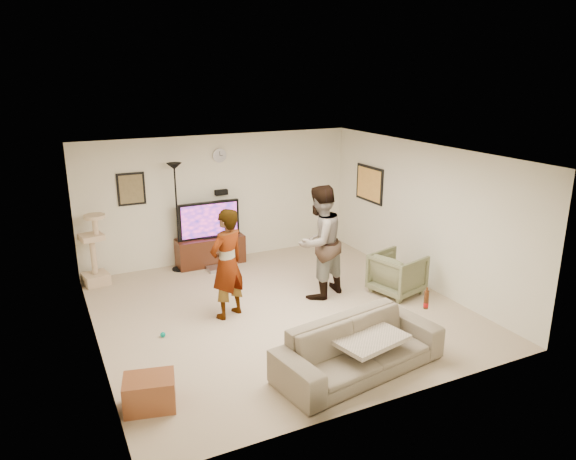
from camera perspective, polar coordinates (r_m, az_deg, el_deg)
name	(u,v)px	position (r m, az deg, el deg)	size (l,w,h in m)	color
floor	(280,311)	(8.56, -0.89, -8.67)	(5.50, 5.50, 0.02)	tan
ceiling	(279,153)	(7.81, -0.98, 8.27)	(5.50, 5.50, 0.02)	silver
wall_back	(220,198)	(10.56, -7.28, 3.42)	(5.50, 0.04, 2.50)	silver
wall_front	(387,304)	(5.88, 10.61, -7.79)	(5.50, 0.04, 2.50)	silver
wall_left	(90,263)	(7.43, -20.57, -3.33)	(0.04, 5.50, 2.50)	silver
wall_right	(422,215)	(9.54, 14.20, 1.59)	(0.04, 5.50, 2.50)	silver
wall_clock	(219,155)	(10.37, -7.40, 7.96)	(0.26, 0.26, 0.04)	silver
wall_speaker	(221,192)	(10.48, -7.20, 4.05)	(0.25, 0.10, 0.10)	black
picture_back	(131,189)	(10.07, -16.52, 4.25)	(0.42, 0.03, 0.52)	brown
picture_right	(369,184)	(10.71, 8.74, 4.91)	(0.03, 0.78, 0.62)	gold
tv_stand	(210,251)	(10.51, -8.34, -2.22)	(1.32, 0.45, 0.55)	#36180C
console_box	(218,269)	(10.24, -7.52, -4.13)	(0.40, 0.30, 0.07)	#B8B7C3
tv	(209,220)	(10.33, -8.49, 1.09)	(1.20, 0.08, 0.71)	black
tv_screen	(210,220)	(10.28, -8.41, 1.03)	(1.10, 0.01, 0.63)	#EA3888
floor_lamp	(177,218)	(10.10, -11.82, 1.30)	(0.32, 0.32, 2.06)	black
cat_tree	(93,250)	(9.92, -20.27, -2.00)	(0.41, 0.41, 1.30)	#CBAE8C
person_left	(227,264)	(8.08, -6.57, -3.63)	(0.63, 0.41, 1.72)	#B2B2B2
person_right	(319,242)	(8.75, 3.41, -1.30)	(0.93, 0.72, 1.91)	#344A8F
sofa	(359,347)	(6.88, 7.68, -12.42)	(2.23, 0.87, 0.65)	#736856
throw_blanket	(367,337)	(6.89, 8.52, -11.37)	(0.90, 0.70, 0.06)	beige
beer_bottle	(426,300)	(7.25, 14.66, -7.28)	(0.06, 0.06, 0.25)	#51260F
armchair	(397,274)	(9.23, 11.69, -4.61)	(0.76, 0.78, 0.71)	#5F6244
side_table	(150,393)	(6.43, -14.68, -16.56)	(0.56, 0.42, 0.38)	brown
toy_ball	(163,335)	(7.94, -13.32, -10.90)	(0.08, 0.08, 0.08)	#038777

